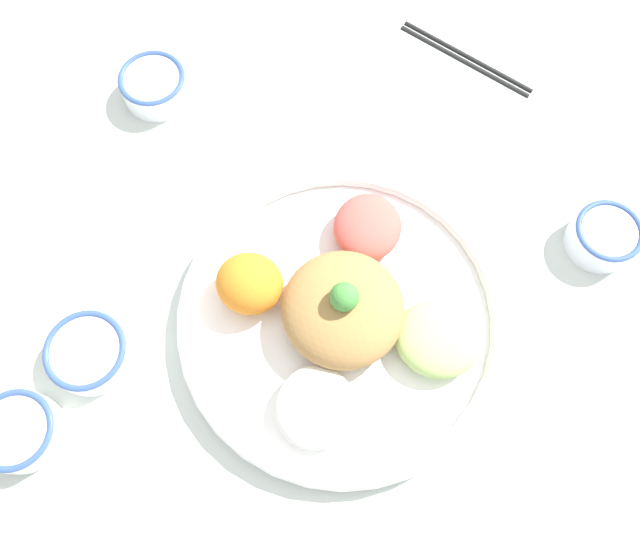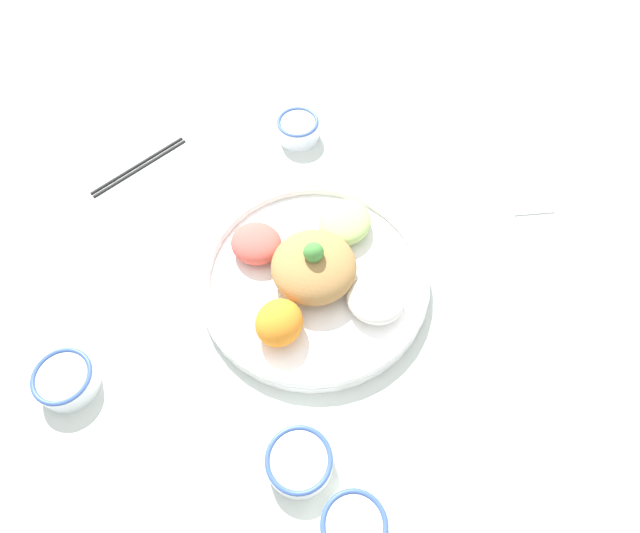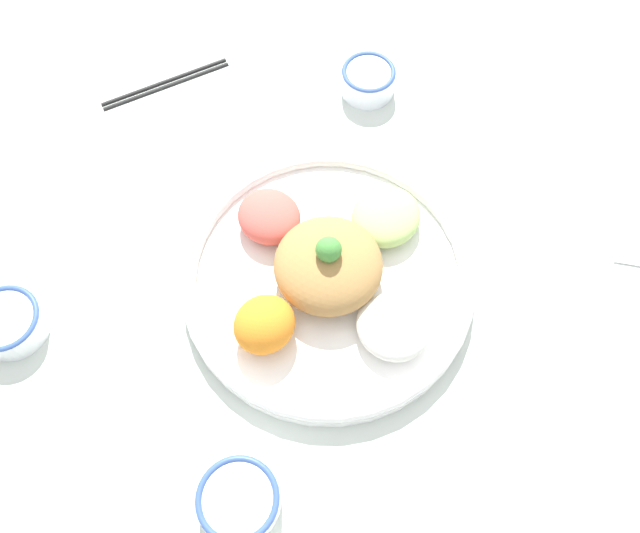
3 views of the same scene
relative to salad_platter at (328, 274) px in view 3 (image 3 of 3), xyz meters
name	(u,v)px [view 3 (image 3 of 3)]	position (x,y,z in m)	size (l,w,h in m)	color
ground_plane	(351,284)	(-0.03, 0.02, -0.03)	(2.40, 2.40, 0.00)	silver
salad_platter	(328,274)	(0.00, 0.00, 0.00)	(0.38, 0.38, 0.11)	white
sauce_bowl_red	(8,322)	(0.39, -0.12, 0.00)	(0.09, 0.09, 0.04)	white
rice_bowl_blue	(368,79)	(-0.21, -0.27, 0.00)	(0.08, 0.08, 0.04)	white
sauce_bowl_dark	(239,500)	(0.21, 0.20, -0.01)	(0.09, 0.09, 0.04)	white
chopsticks_pair_near	(166,83)	(0.07, -0.42, -0.02)	(0.21, 0.02, 0.01)	black
serving_spoon_main	(618,258)	(-0.37, 0.15, -0.02)	(0.10, 0.09, 0.01)	white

